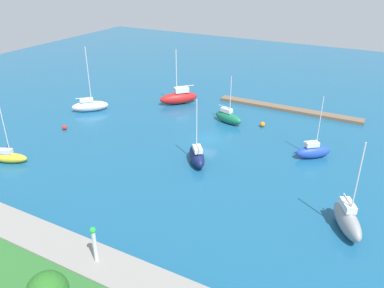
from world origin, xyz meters
TOP-DOWN VIEW (x-y plane):
  - water at (0.00, 0.00)m, footprint 160.00×160.00m
  - pier_dock at (-7.62, -18.20)m, footprint 26.74×2.04m
  - breakwater at (0.00, 30.31)m, footprint 62.86×3.99m
  - harbor_beacon at (-3.48, 30.31)m, footprint 0.56×0.56m
  - sailboat_navy_inner_mooring at (-2.05, 7.95)m, footprint 5.00×5.61m
  - sailboat_blue_off_beacon at (-15.90, -1.41)m, footprint 5.15×4.73m
  - sailboat_white_by_breakwater at (24.78, -0.52)m, footprint 6.26×5.98m
  - sailboat_yellow_lone_south at (21.16, 20.11)m, footprint 5.24×3.33m
  - sailboat_red_far_south at (12.25, -11.81)m, footprint 6.89×7.14m
  - sailboat_green_near_pier at (-0.08, -7.47)m, footprint 5.83×3.24m
  - sailboat_gray_outer_mooring at (-22.62, 13.42)m, footprint 4.60×6.40m
  - mooring_buoy_red at (22.74, 8.12)m, footprint 0.78×0.78m
  - mooring_buoy_orange at (-5.90, -8.67)m, footprint 0.87×0.87m

SIDE VIEW (x-z plane):
  - water at x=0.00m, z-range 0.00..0.00m
  - pier_dock at x=-7.62m, z-range 0.00..0.58m
  - mooring_buoy_red at x=22.74m, z-range 0.00..0.78m
  - mooring_buoy_orange at x=-5.90m, z-range 0.00..0.87m
  - breakwater at x=0.00m, z-range 0.00..1.17m
  - sailboat_yellow_lone_south at x=21.16m, z-range -3.86..5.57m
  - sailboat_blue_off_beacon at x=-15.90m, z-range -3.56..5.66m
  - sailboat_green_near_pier at x=-0.08m, z-range -3.09..5.25m
  - sailboat_white_by_breakwater at x=24.78m, z-range -4.86..7.04m
  - sailboat_navy_inner_mooring at x=-2.05m, z-range -3.46..5.84m
  - sailboat_red_far_south at x=12.25m, z-range -3.99..6.63m
  - sailboat_gray_outer_mooring at x=-22.62m, z-range -3.87..6.59m
  - harbor_beacon at x=-3.48m, z-range 1.45..5.18m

